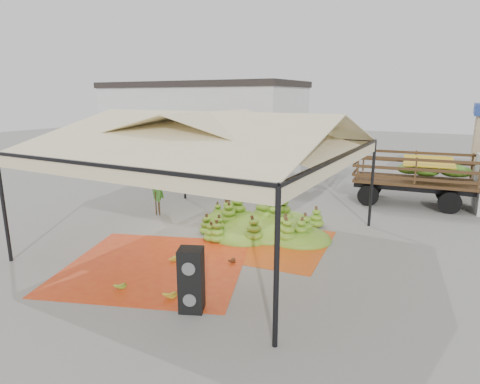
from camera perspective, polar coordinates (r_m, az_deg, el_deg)
The scene contains 17 objects.
ground at distance 12.73m, azimuth -4.11°, elevation -6.98°, with size 90.00×90.00×0.00m, color slate.
canopy_tent at distance 11.99m, azimuth -4.38°, elevation 7.97°, with size 8.10×8.10×4.00m.
building_white at distance 29.18m, azimuth -5.61°, elevation 10.01°, with size 14.30×6.30×5.40m.
tarp_left at distance 11.21m, azimuth -11.91°, elevation -10.13°, with size 4.65×4.43×0.01m, color #C64312.
tarp_right at distance 12.56m, azimuth 4.06°, elevation -7.24°, with size 3.53×3.71×0.01m, color #CF4213.
banana_heap at distance 13.48m, azimuth 3.56°, elevation -3.35°, with size 5.10×4.19×1.09m, color #3F7F1A.
hand_yellow_a at distance 9.53m, azimuth -10.08°, elevation -13.78°, with size 0.48×0.40×0.22m, color gold.
hand_yellow_b at distance 11.36m, azimuth -9.95°, elevation -9.15°, with size 0.49×0.40×0.22m, color gold.
hand_red_a at distance 10.64m, azimuth -7.48°, elevation -10.65°, with size 0.50×0.41×0.23m, color #5C2315.
hand_red_b at distance 11.14m, azimuth -1.53°, elevation -9.47°, with size 0.44×0.36×0.20m, color #522B12.
hand_green at distance 10.20m, azimuth -16.86°, elevation -12.32°, with size 0.45×0.36×0.20m, color #50801A.
hanging_bunches at distance 13.01m, azimuth 1.46°, elevation 5.42°, with size 3.24×0.24×0.20m.
speaker_stack at distance 8.64m, azimuth -6.94°, elevation -12.31°, with size 0.64×0.61×1.39m.
banana_leaves at distance 15.95m, azimuth -11.93°, elevation -3.00°, with size 0.96×1.36×3.70m, color #3C761F, non-canonical shape.
vendor at distance 15.76m, azimuth 3.56°, elevation 0.45°, with size 0.65×0.43×1.79m, color gray.
truck_left at distance 20.72m, azimuth -0.08°, elevation 4.93°, with size 6.54×2.51×2.21m.
truck_right at distance 18.24m, azimuth 26.94°, elevation 2.23°, with size 6.56×2.87×2.18m.
Camera 1 is at (6.59, -9.95, 4.44)m, focal length 30.00 mm.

